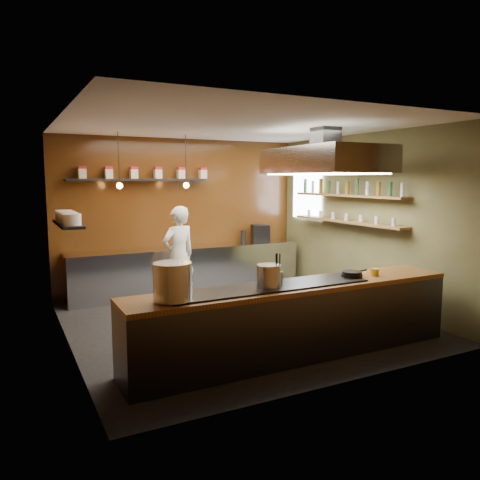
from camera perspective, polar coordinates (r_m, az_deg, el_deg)
floor at (r=7.43m, az=-0.19°, el=-9.89°), size 5.00×5.00×0.00m
back_wall at (r=9.42m, az=-7.09°, el=3.05°), size 5.00×0.00×5.00m
left_wall at (r=6.41m, az=-20.57°, el=0.57°), size 0.00×5.00×5.00m
right_wall at (r=8.55m, az=14.95°, el=2.41°), size 0.00×5.00×5.00m
ceiling at (r=7.13m, az=-0.20°, el=13.77°), size 5.00×5.00×0.00m
window_pane at (r=9.82m, az=8.15°, el=5.55°), size 0.00×1.00×1.00m
prep_counter at (r=9.25m, az=-6.28°, el=-3.59°), size 4.60×0.65×0.90m
pass_counter at (r=5.97m, az=6.83°, el=-9.64°), size 4.40×0.72×0.94m
tin_shelf at (r=8.99m, az=-12.29°, el=7.19°), size 2.60×0.26×0.04m
plate_shelf at (r=7.41m, az=-20.25°, el=1.84°), size 0.30×1.40×0.04m
bottle_shelf_upper at (r=8.64m, az=12.92°, el=5.31°), size 0.26×2.80×0.04m
bottle_shelf_lower at (r=8.67m, az=12.83°, el=2.21°), size 0.26×2.80×0.04m
extractor_hood at (r=7.45m, az=10.32°, el=9.57°), size 1.20×2.00×0.72m
pendant_left at (r=8.23m, az=-14.49°, el=6.78°), size 0.10×0.10×0.95m
pendant_right at (r=8.57m, az=-6.58°, el=6.98°), size 0.10×0.10×0.95m
storage_tins at (r=9.03m, az=-11.39°, el=8.05°), size 2.43×0.13×0.22m
plate_stacks at (r=7.40m, az=-20.29°, el=2.61°), size 0.26×1.16×0.16m
bottles at (r=8.64m, az=12.94°, el=6.24°), size 0.06×2.66×0.24m
wine_glasses at (r=8.67m, az=12.84°, el=2.77°), size 0.07×2.37×0.13m
stockpot_large at (r=5.01m, az=-8.22°, el=-5.01°), size 0.50×0.50×0.40m
stockpot_small at (r=5.55m, az=3.52°, el=-4.41°), size 0.33×0.33×0.27m
utensil_crock at (r=5.67m, az=4.62°, el=-4.69°), size 0.17×0.17×0.17m
frying_pan at (r=6.34m, az=13.51°, el=-4.04°), size 0.45×0.28×0.07m
butter_jar at (r=6.55m, az=16.13°, el=-3.80°), size 0.14×0.14×0.10m
espresso_machine at (r=9.92m, az=2.52°, el=0.86°), size 0.44×0.43×0.35m
chef at (r=8.36m, az=-7.48°, el=-1.86°), size 0.72×0.56×1.74m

